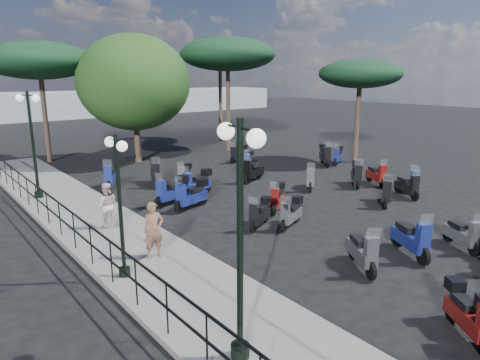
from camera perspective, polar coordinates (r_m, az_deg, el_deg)
ground at (r=16.01m, az=9.27°, el=-4.91°), size 120.00×120.00×0.00m
sidewalk at (r=14.82m, az=-17.30°, el=-6.63°), size 3.00×30.00×0.15m
railing at (r=14.00m, az=-22.18°, el=-4.70°), size 0.04×26.04×1.10m
lamp_post_0 at (r=7.19m, az=0.01°, el=-6.53°), size 0.46×1.26×4.31m
lamp_post_1 at (r=10.78m, az=-15.77°, el=-2.31°), size 0.29×1.06×3.60m
lamp_post_2 at (r=19.16m, az=-25.96°, el=5.03°), size 0.68×1.20×4.33m
woman at (r=12.09m, az=-11.43°, el=-6.56°), size 0.63×0.45×1.59m
pedestrian_far at (r=14.83m, az=-17.38°, el=-3.23°), size 0.90×0.81×1.52m
scooter_1 at (r=9.96m, az=28.19°, el=-15.59°), size 1.09×1.40×1.29m
scooter_2 at (r=12.05m, az=16.04°, el=-9.26°), size 1.06×1.55×1.40m
scooter_3 at (r=14.79m, az=6.81°, el=-4.49°), size 1.51×0.79×1.26m
scooter_4 at (r=20.13m, az=-7.38°, el=0.50°), size 1.30×1.22×1.30m
scooter_5 at (r=20.43m, az=-16.92°, el=0.29°), size 1.06×1.69×1.49m
scooter_7 at (r=14.50m, az=27.57°, el=-6.52°), size 0.90×1.48×1.29m
scooter_8 at (r=13.32m, az=21.87°, el=-7.34°), size 1.04×1.70×1.49m
scooter_9 at (r=14.67m, az=2.65°, el=-4.58°), size 1.44×0.87×1.24m
scooter_10 at (r=16.69m, az=-6.49°, el=-2.09°), size 1.78×0.74×1.44m
scooter_11 at (r=20.59m, az=-11.22°, el=0.84°), size 0.99×1.74×1.47m
scooter_14 at (r=18.16m, az=19.01°, el=-1.48°), size 1.60×1.09×1.42m
scooter_15 at (r=16.48m, az=5.02°, el=-2.45°), size 1.42×1.07×1.30m
scooter_16 at (r=19.72m, az=9.37°, el=0.10°), size 1.33×1.23×1.36m
scooter_17 at (r=23.78m, az=1.17°, el=2.58°), size 1.25×1.04×1.18m
scooter_20 at (r=19.58m, az=21.42°, el=-0.81°), size 0.92×1.56×1.35m
scooter_21 at (r=20.78m, az=15.31°, el=0.69°), size 1.46×1.33×1.44m
scooter_22 at (r=20.83m, az=1.74°, el=1.14°), size 1.77×0.92×1.48m
scooter_23 at (r=25.57m, az=-0.17°, el=3.47°), size 1.57×0.71×1.28m
scooter_26 at (r=20.81m, az=22.15°, el=-0.10°), size 1.47×0.92×1.29m
scooter_27 at (r=21.27m, az=17.74°, el=0.62°), size 0.93×1.56×1.35m
scooter_28 at (r=25.58m, az=12.90°, el=3.16°), size 1.52×0.97×1.32m
scooter_29 at (r=25.11m, az=11.28°, el=3.18°), size 1.28×1.58×1.48m
scooter_30 at (r=17.36m, az=-9.08°, el=-1.55°), size 1.78×0.74×1.44m
scooter_31 at (r=18.43m, az=-5.79°, el=-0.53°), size 1.78×0.74×1.44m
broadleaf_tree at (r=26.01m, az=-13.95°, el=12.49°), size 6.47×6.47×7.41m
pine_0 at (r=29.17m, az=-1.64°, el=16.39°), size 6.30×6.30×7.50m
pine_1 at (r=33.62m, az=-2.69°, el=16.83°), size 5.50×5.50×7.83m
pine_2 at (r=27.75m, az=-25.22°, el=14.19°), size 6.15×6.15×6.96m
pine_3 at (r=26.13m, az=15.75°, el=13.44°), size 4.76×4.76×5.99m
distant_hills at (r=56.34m, az=-27.31°, el=8.71°), size 70.00×8.00×3.00m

